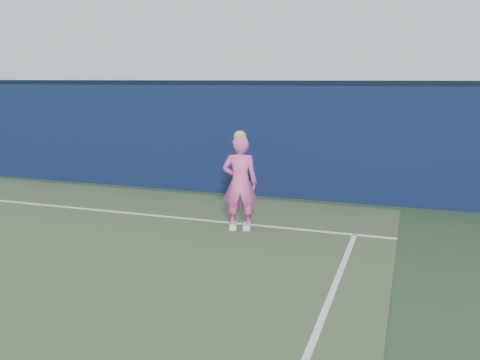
% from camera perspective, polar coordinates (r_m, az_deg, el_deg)
% --- Properties ---
extents(backstop_wall, '(24.00, 0.40, 2.50)m').
position_cam_1_polar(backstop_wall, '(12.47, -8.17, 4.82)').
color(backstop_wall, '#0D193C').
rests_on(backstop_wall, ground).
extents(wall_cap, '(24.00, 0.42, 0.10)m').
position_cam_1_polar(wall_cap, '(12.39, -8.34, 10.80)').
color(wall_cap, black).
rests_on(wall_cap, backstop_wall).
extents(player, '(0.70, 0.55, 1.76)m').
position_cam_1_polar(player, '(8.91, 0.00, -0.28)').
color(player, pink).
rests_on(player, ground).
extents(racket, '(0.53, 0.19, 0.29)m').
position_cam_1_polar(racket, '(9.34, 0.13, 0.19)').
color(racket, black).
rests_on(racket, ground).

